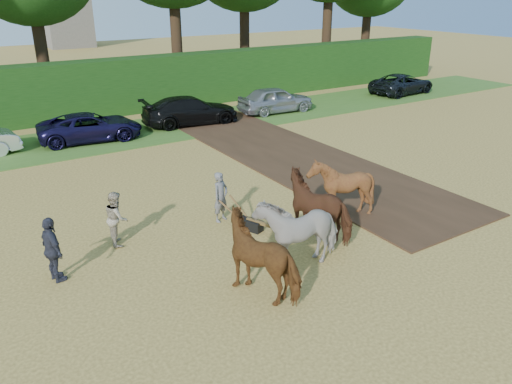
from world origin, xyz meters
The scene contains 8 objects.
ground centered at (0.00, 0.00, 0.00)m, with size 120.00×120.00×0.00m, color gold.
earth_strip centered at (1.50, 7.00, 0.03)m, with size 4.50×17.00×0.05m, color #472D1C.
grass_verge centered at (0.00, 14.00, 0.01)m, with size 50.00×5.00×0.03m, color #38601E.
hedgerow centered at (0.00, 18.50, 1.50)m, with size 46.00×1.60×3.00m, color #14380F.
spectator_near centered at (-7.11, 3.36, 0.76)m, with size 0.74×0.58×1.53m, color beige.
spectator_far centered at (-9.01, 2.28, 0.84)m, with size 0.98×0.41×1.67m, color #272935.
plough_team centered at (-2.86, 0.39, 0.93)m, with size 6.18×5.36×1.87m.
parked_cars centered at (0.03, 14.00, 0.69)m, with size 35.40×2.93×1.48m.
Camera 1 is at (-10.55, -9.11, 6.62)m, focal length 35.00 mm.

